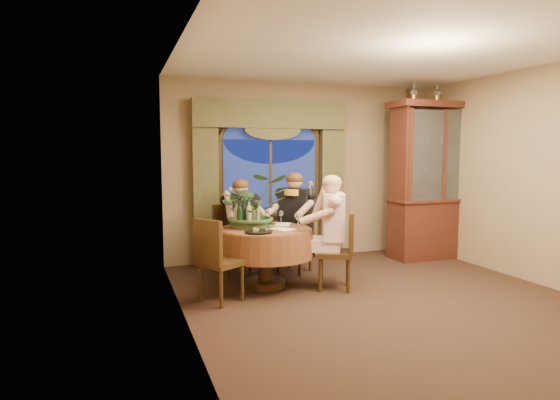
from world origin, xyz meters
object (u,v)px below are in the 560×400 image
object	(u,v)px
chair_right	(335,251)
oil_lamp_left	(414,90)
wine_bottle_2	(240,216)
wine_bottle_0	(237,216)
olive_bowl	(269,226)
oil_lamp_center	(437,91)
person_back	(240,226)
oil_lamp_right	(460,93)
centerpiece_plant	(253,182)
dining_table	(265,257)
wine_bottle_3	(249,215)
wine_bottle_1	(243,214)
person_scarf	(295,222)
stoneware_vase	(256,217)
china_cabinet	(434,181)
chair_back_right	(294,239)
chair_front_left	(221,260)
chair_back	(233,239)
person_pink	(333,231)

from	to	relation	value
chair_right	oil_lamp_left	bearing A→B (deg)	-33.20
oil_lamp_left	wine_bottle_2	xyz separation A→B (m)	(-2.97, -0.70, -1.75)
wine_bottle_0	olive_bowl	bearing A→B (deg)	-11.32
oil_lamp_center	person_back	xyz separation A→B (m)	(-3.21, 0.06, -2.00)
chair_right	wine_bottle_2	distance (m)	1.26
oil_lamp_right	olive_bowl	bearing A→B (deg)	-168.19
oil_lamp_center	centerpiece_plant	distance (m)	3.51
dining_table	wine_bottle_3	size ratio (longest dim) A/B	3.84
oil_lamp_center	wine_bottle_1	xyz separation A→B (m)	(-3.32, -0.55, -1.75)
oil_lamp_left	wine_bottle_1	size ratio (longest dim) A/B	1.03
wine_bottle_3	person_scarf	bearing A→B (deg)	30.37
oil_lamp_right	stoneware_vase	bearing A→B (deg)	-170.81
chair_right	oil_lamp_center	bearing A→B (deg)	-38.19
centerpiece_plant	olive_bowl	distance (m)	0.60
oil_lamp_left	oil_lamp_center	xyz separation A→B (m)	(0.44, 0.00, 0.00)
china_cabinet	dining_table	bearing A→B (deg)	-166.97
dining_table	person_scarf	size ratio (longest dim) A/B	0.89
china_cabinet	oil_lamp_right	xyz separation A→B (m)	(0.44, 0.00, 1.42)
oil_lamp_left	oil_lamp_center	bearing A→B (deg)	0.00
stoneware_vase	china_cabinet	bearing A→B (deg)	10.43
china_cabinet	centerpiece_plant	size ratio (longest dim) A/B	2.54
chair_back_right	chair_front_left	bearing A→B (deg)	85.54
chair_back	person_back	bearing A→B (deg)	153.05
chair_back	wine_bottle_2	distance (m)	0.89
oil_lamp_right	chair_right	bearing A→B (deg)	-158.07
oil_lamp_right	centerpiece_plant	world-z (taller)	oil_lamp_right
dining_table	centerpiece_plant	world-z (taller)	centerpiece_plant
chair_front_left	stoneware_vase	xyz separation A→B (m)	(0.58, 0.56, 0.40)
person_scarf	olive_bowl	bearing A→B (deg)	92.96
china_cabinet	person_pink	distance (m)	2.56
oil_lamp_right	chair_back_right	bearing A→B (deg)	-176.72
olive_bowl	stoneware_vase	bearing A→B (deg)	133.65
chair_back	oil_lamp_right	bearing A→B (deg)	162.75
china_cabinet	wine_bottle_0	distance (m)	3.51
centerpiece_plant	olive_bowl	world-z (taller)	centerpiece_plant
wine_bottle_0	wine_bottle_2	size ratio (longest dim) A/B	1.00
wine_bottle_1	wine_bottle_0	bearing A→B (deg)	-139.67
chair_back	person_back	world-z (taller)	person_back
chair_back	person_pink	size ratio (longest dim) A/B	0.67
chair_right	chair_back	size ratio (longest dim) A/B	1.00
centerpiece_plant	olive_bowl	size ratio (longest dim) A/B	5.95
centerpiece_plant	chair_front_left	bearing A→B (deg)	-133.77
oil_lamp_center	person_back	world-z (taller)	oil_lamp_center
person_pink	wine_bottle_1	world-z (taller)	person_pink
person_scarf	wine_bottle_3	size ratio (longest dim) A/B	4.32
olive_bowl	wine_bottle_1	distance (m)	0.36
chair_front_left	person_back	xyz separation A→B (m)	(0.54, 1.20, 0.19)
person_back	stoneware_vase	xyz separation A→B (m)	(0.04, -0.64, 0.21)
wine_bottle_3	centerpiece_plant	bearing A→B (deg)	40.49
oil_lamp_right	person_scarf	xyz separation A→B (m)	(-2.89, -0.16, -1.95)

